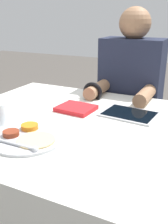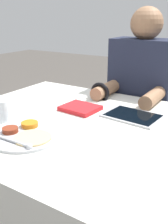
{
  "view_description": "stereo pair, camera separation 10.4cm",
  "coord_description": "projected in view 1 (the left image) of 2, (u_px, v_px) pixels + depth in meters",
  "views": [
    {
      "loc": [
        0.47,
        -0.91,
        1.15
      ],
      "look_at": [
        0.04,
        -0.03,
        0.78
      ],
      "focal_mm": 42.0,
      "sensor_mm": 36.0,
      "label": 1
    },
    {
      "loc": [
        0.56,
        -0.85,
        1.15
      ],
      "look_at": [
        0.04,
        -0.03,
        0.78
      ],
      "focal_mm": 42.0,
      "sensor_mm": 36.0,
      "label": 2
    }
  ],
  "objects": [
    {
      "name": "tablet_device",
      "position": [
        129.0,
        114.0,
        1.18
      ],
      "size": [
        0.26,
        0.2,
        0.01
      ],
      "color": "#B7B7BC",
      "rests_on": "dining_table"
    },
    {
      "name": "drinking_glass",
      "position": [
        0.0,
        114.0,
        1.07
      ],
      "size": [
        0.07,
        0.07,
        0.09
      ],
      "color": "silver",
      "rests_on": "dining_table"
    },
    {
      "name": "dining_table",
      "position": [
        78.0,
        192.0,
        1.23
      ],
      "size": [
        1.16,
        0.95,
        0.72
      ],
      "color": "silver",
      "rests_on": "ground_plane"
    },
    {
      "name": "person_diner",
      "position": [
        129.0,
        114.0,
        1.63
      ],
      "size": [
        0.37,
        0.43,
        1.19
      ],
      "color": "black",
      "rests_on": "ground_plane"
    },
    {
      "name": "red_notebook",
      "position": [
        76.0,
        109.0,
        1.24
      ],
      "size": [
        0.18,
        0.15,
        0.02
      ],
      "color": "silver",
      "rests_on": "dining_table"
    },
    {
      "name": "thali_tray",
      "position": [
        28.0,
        137.0,
        0.95
      ],
      "size": [
        0.27,
        0.27,
        0.03
      ],
      "color": "#B7BABF",
      "rests_on": "dining_table"
    }
  ]
}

